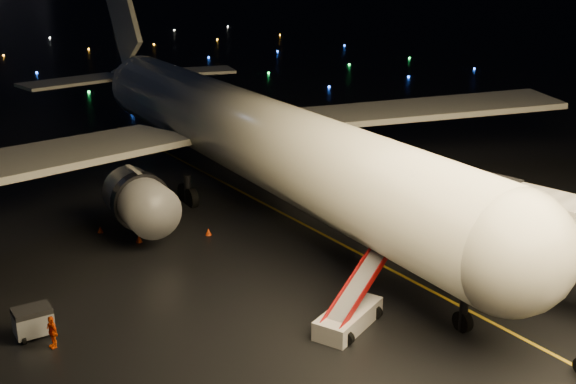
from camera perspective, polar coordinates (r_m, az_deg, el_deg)
name	(u,v)px	position (r m, az deg, el deg)	size (l,w,h in m)	color
lane_centre	(322,234)	(52.54, 2.72, -3.33)	(0.25, 80.00, 0.02)	gold
airliner	(227,82)	(60.29, -4.82, 8.67)	(65.67, 62.38, 18.61)	silver
belt_loader	(349,299)	(39.52, 4.83, -8.43)	(6.94, 1.89, 3.36)	silver
crew_c	(52,332)	(39.80, -18.14, -10.45)	(1.04, 0.43, 1.78)	#F44B05
safety_cone_0	(208,232)	(52.56, -6.31, -3.13)	(0.45, 0.45, 0.52)	#F7430D
safety_cone_1	(100,229)	(54.46, -14.62, -2.87)	(0.43, 0.43, 0.49)	#F7430D
safety_cone_2	(139,239)	(52.06, -11.70, -3.62)	(0.47, 0.47, 0.54)	#F7430D
baggage_cart_0	(33,322)	(41.21, -19.49, -9.67)	(1.94, 1.36, 1.65)	gray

